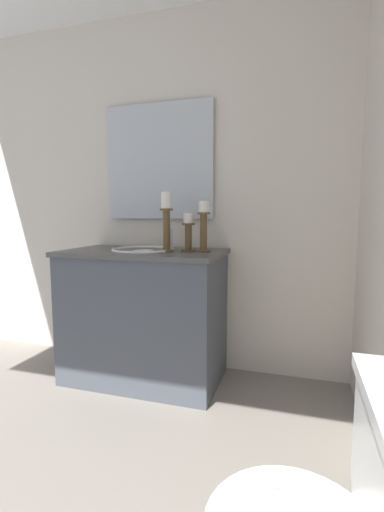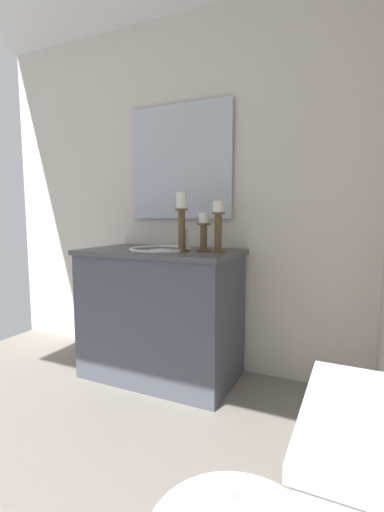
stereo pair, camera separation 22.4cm
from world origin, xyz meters
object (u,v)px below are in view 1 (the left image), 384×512
Objects in this scene: candle_holder_tall at (204,225)px; candle_holder_short at (188,231)px; vanity_cabinet at (144,315)px; sink_basin at (143,256)px; candle_holder_mid at (166,220)px; mirror at (159,162)px.

candle_holder_short is (-0.01, -0.10, -0.04)m from candle_holder_tall.
sink_basin is (0.00, 0.00, 0.39)m from vanity_cabinet.
candle_holder_mid is at bearing 79.14° from vanity_cabinet.
candle_holder_short is at bearing 96.12° from vanity_cabinet.
mirror is 2.16× the size of candle_holder_mid.
mirror is 0.64m from candle_holder_tall.
vanity_cabinet is at bearing -90.00° from sink_basin.
mirror reaches higher than candle_holder_short.
vanity_cabinet is 0.39m from sink_basin.
sink_basin is at bearing 0.20° from mirror.
sink_basin is 0.69m from mirror.
mirror reaches higher than vanity_cabinet.
candle_holder_mid is at bearing -76.40° from candle_holder_tall.
candle_holder_mid is (0.07, -0.12, 0.07)m from candle_holder_short.
candle_holder_short is at bearing 96.14° from sink_basin.
sink_basin is 0.51× the size of mirror.
candle_holder_tall reaches higher than sink_basin.
candle_holder_mid reaches higher than candle_holder_short.
candle_holder_mid is (0.03, 0.18, 0.62)m from vanity_cabinet.
vanity_cabinet is 2.57× the size of sink_basin.
candle_holder_short is (-0.03, 0.29, 0.16)m from sink_basin.
candle_holder_tall is at bearing 56.75° from mirror.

